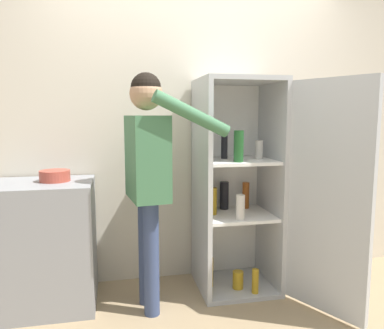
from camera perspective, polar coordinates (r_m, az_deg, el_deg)
name	(u,v)px	position (r m, az deg, el deg)	size (l,w,h in m)	color
wall_back	(191,128)	(3.17, -0.16, 5.53)	(7.00, 0.06, 2.55)	beige
refrigerator	(253,188)	(2.94, 9.26, -3.61)	(0.92, 1.12, 1.66)	#B7BABC
person	(148,162)	(2.59, -6.66, 0.37)	(0.68, 0.56, 1.67)	#384770
counter	(44,245)	(2.96, -21.58, -11.29)	(0.71, 0.57, 0.91)	gray
bowl	(55,176)	(2.86, -20.17, -1.63)	(0.21, 0.21, 0.08)	#B24738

